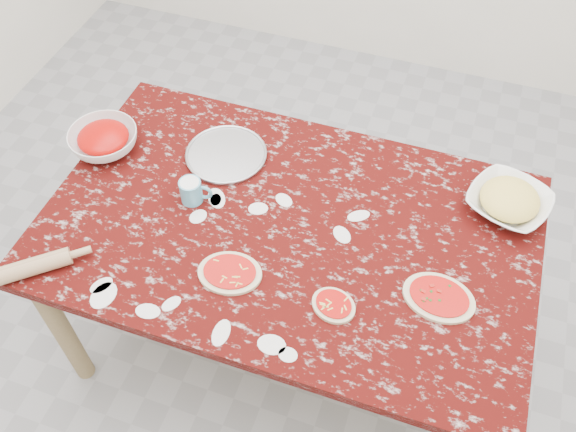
% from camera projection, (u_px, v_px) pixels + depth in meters
% --- Properties ---
extents(ground, '(4.00, 4.00, 0.00)m').
position_uv_depth(ground, '(288.00, 335.00, 2.58)').
color(ground, gray).
extents(worktable, '(1.60, 1.00, 0.75)m').
position_uv_depth(worktable, '(288.00, 241.00, 2.06)').
color(worktable, '#360705').
rests_on(worktable, ground).
extents(pizza_tray, '(0.36, 0.36, 0.01)m').
position_uv_depth(pizza_tray, '(226.00, 155.00, 2.19)').
color(pizza_tray, '#B2B2B7').
rests_on(pizza_tray, worktable).
extents(sauce_bowl, '(0.26, 0.26, 0.08)m').
position_uv_depth(sauce_bowl, '(104.00, 140.00, 2.19)').
color(sauce_bowl, white).
rests_on(sauce_bowl, worktable).
extents(cheese_bowl, '(0.33, 0.33, 0.06)m').
position_uv_depth(cheese_bowl, '(508.00, 203.00, 2.01)').
color(cheese_bowl, white).
rests_on(cheese_bowl, worktable).
extents(flour_mug, '(0.11, 0.07, 0.09)m').
position_uv_depth(flour_mug, '(192.00, 191.00, 2.03)').
color(flour_mug, '#56A5C2').
rests_on(flour_mug, worktable).
extents(pizza_left, '(0.22, 0.18, 0.02)m').
position_uv_depth(pizza_left, '(230.00, 273.00, 1.87)').
color(pizza_left, beige).
rests_on(pizza_left, worktable).
extents(pizza_mid, '(0.16, 0.15, 0.02)m').
position_uv_depth(pizza_mid, '(334.00, 305.00, 1.80)').
color(pizza_mid, beige).
rests_on(pizza_mid, worktable).
extents(pizza_right, '(0.23, 0.19, 0.02)m').
position_uv_depth(pizza_right, '(439.00, 297.00, 1.81)').
color(pizza_right, beige).
rests_on(pizza_right, worktable).
extents(rolling_pin, '(0.25, 0.22, 0.06)m').
position_uv_depth(rolling_pin, '(24.00, 269.00, 1.85)').
color(rolling_pin, tan).
rests_on(rolling_pin, worktable).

